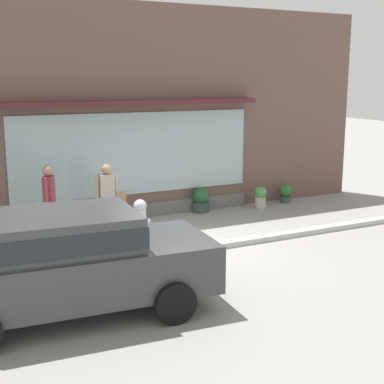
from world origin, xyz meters
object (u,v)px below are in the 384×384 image
(pedestrian_with_handbag, at_px, (108,195))
(potted_plant_trailing_edge, at_px, (285,193))
(pedestrian_passerby, at_px, (49,198))
(parked_car_dark_gray, at_px, (64,258))
(potted_plant_by_entrance, at_px, (260,197))
(potted_plant_low_front, at_px, (112,203))
(potted_plant_doorstep, at_px, (201,200))
(fire_hydrant, at_px, (140,220))

(pedestrian_with_handbag, xyz_separation_m, potted_plant_trailing_edge, (5.58, 0.98, -0.68))
(pedestrian_passerby, xyz_separation_m, parked_car_dark_gray, (-0.63, -3.87, -0.09))
(pedestrian_with_handbag, height_order, potted_plant_by_entrance, pedestrian_with_handbag)
(pedestrian_with_handbag, relative_size, potted_plant_low_front, 1.62)
(pedestrian_with_handbag, bearing_deg, pedestrian_passerby, -179.52)
(potted_plant_by_entrance, bearing_deg, potted_plant_doorstep, 167.67)
(pedestrian_with_handbag, height_order, potted_plant_low_front, pedestrian_with_handbag)
(fire_hydrant, distance_m, potted_plant_doorstep, 2.96)
(pedestrian_with_handbag, height_order, parked_car_dark_gray, pedestrian_with_handbag)
(potted_plant_doorstep, bearing_deg, parked_car_dark_gray, -134.80)
(potted_plant_by_entrance, height_order, potted_plant_low_front, potted_plant_low_front)
(potted_plant_by_entrance, bearing_deg, pedestrian_passerby, -174.06)
(fire_hydrant, bearing_deg, potted_plant_low_front, 90.99)
(potted_plant_by_entrance, distance_m, potted_plant_low_front, 4.11)
(fire_hydrant, distance_m, pedestrian_with_handbag, 0.96)
(pedestrian_with_handbag, relative_size, potted_plant_doorstep, 2.50)
(potted_plant_trailing_edge, bearing_deg, potted_plant_doorstep, 177.67)
(fire_hydrant, relative_size, pedestrian_passerby, 0.55)
(pedestrian_passerby, relative_size, potted_plant_low_front, 1.66)
(potted_plant_by_entrance, height_order, potted_plant_trailing_edge, potted_plant_by_entrance)
(pedestrian_with_handbag, distance_m, potted_plant_trailing_edge, 5.70)
(fire_hydrant, height_order, potted_plant_trailing_edge, fire_hydrant)
(pedestrian_passerby, relative_size, parked_car_dark_gray, 0.38)
(parked_car_dark_gray, relative_size, potted_plant_by_entrance, 7.44)
(potted_plant_by_entrance, bearing_deg, pedestrian_with_handbag, -170.91)
(pedestrian_passerby, bearing_deg, potted_plant_low_front, -30.55)
(fire_hydrant, height_order, parked_car_dark_gray, parked_car_dark_gray)
(fire_hydrant, bearing_deg, pedestrian_passerby, 156.76)
(fire_hydrant, bearing_deg, potted_plant_trailing_edge, 17.78)
(fire_hydrant, xyz_separation_m, potted_plant_by_entrance, (4.05, 1.37, -0.14))
(fire_hydrant, height_order, pedestrian_with_handbag, pedestrian_with_handbag)
(potted_plant_trailing_edge, bearing_deg, potted_plant_by_entrance, -165.99)
(fire_hydrant, relative_size, potted_plant_doorstep, 1.41)
(parked_car_dark_gray, relative_size, potted_plant_trailing_edge, 8.51)
(potted_plant_trailing_edge, bearing_deg, fire_hydrant, -162.22)
(pedestrian_passerby, bearing_deg, pedestrian_with_handbag, -66.89)
(parked_car_dark_gray, bearing_deg, potted_plant_trailing_edge, 36.60)
(pedestrian_passerby, height_order, potted_plant_by_entrance, pedestrian_passerby)
(potted_plant_by_entrance, xyz_separation_m, potted_plant_trailing_edge, (1.02, 0.25, -0.04))
(pedestrian_passerby, bearing_deg, potted_plant_trailing_edge, -54.23)
(parked_car_dark_gray, bearing_deg, pedestrian_passerby, 85.08)
(pedestrian_with_handbag, height_order, pedestrian_passerby, pedestrian_passerby)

